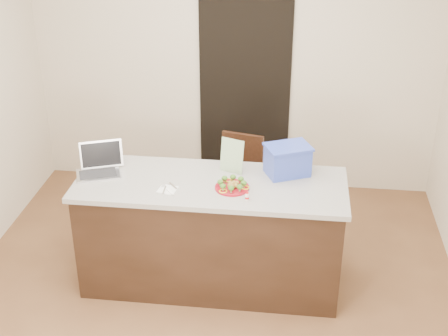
# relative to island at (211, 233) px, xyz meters

# --- Properties ---
(ground) EXTENTS (4.00, 4.00, 0.00)m
(ground) POSITION_rel_island_xyz_m (0.00, -0.25, -0.46)
(ground) COLOR brown
(ground) RESTS_ON ground
(room_shell) EXTENTS (4.00, 4.00, 4.00)m
(room_shell) POSITION_rel_island_xyz_m (0.00, -0.25, 1.16)
(room_shell) COLOR white
(room_shell) RESTS_ON ground
(doorway) EXTENTS (0.90, 0.02, 2.00)m
(doorway) POSITION_rel_island_xyz_m (0.10, 1.73, 0.54)
(doorway) COLOR black
(doorway) RESTS_ON ground
(island) EXTENTS (2.06, 0.76, 0.92)m
(island) POSITION_rel_island_xyz_m (0.00, 0.00, 0.00)
(island) COLOR black
(island) RESTS_ON ground
(plate) EXTENTS (0.26, 0.26, 0.02)m
(plate) POSITION_rel_island_xyz_m (0.17, -0.08, 0.47)
(plate) COLOR maroon
(plate) RESTS_ON island
(meatballs) EXTENTS (0.09, 0.10, 0.04)m
(meatballs) POSITION_rel_island_xyz_m (0.18, -0.08, 0.49)
(meatballs) COLOR olive
(meatballs) RESTS_ON plate
(broccoli) EXTENTS (0.22, 0.22, 0.04)m
(broccoli) POSITION_rel_island_xyz_m (0.17, -0.08, 0.51)
(broccoli) COLOR #295115
(broccoli) RESTS_ON plate
(pepper_rings) EXTENTS (0.22, 0.23, 0.01)m
(pepper_rings) POSITION_rel_island_xyz_m (0.17, -0.08, 0.48)
(pepper_rings) COLOR yellow
(pepper_rings) RESTS_ON plate
(napkin) EXTENTS (0.15, 0.15, 0.01)m
(napkin) POSITION_rel_island_xyz_m (-0.30, -0.15, 0.46)
(napkin) COLOR silver
(napkin) RESTS_ON island
(fork) EXTENTS (0.03, 0.14, 0.00)m
(fork) POSITION_rel_island_xyz_m (-0.32, -0.15, 0.47)
(fork) COLOR silver
(fork) RESTS_ON napkin
(knife) EXTENTS (0.08, 0.19, 0.01)m
(knife) POSITION_rel_island_xyz_m (-0.27, -0.17, 0.47)
(knife) COLOR white
(knife) RESTS_ON napkin
(yogurt_bottle) EXTENTS (0.03, 0.03, 0.06)m
(yogurt_bottle) POSITION_rel_island_xyz_m (0.30, -0.23, 0.48)
(yogurt_bottle) COLOR silver
(yogurt_bottle) RESTS_ON island
(laptop) EXTENTS (0.39, 0.37, 0.23)m
(laptop) POSITION_rel_island_xyz_m (-0.88, 0.07, 0.52)
(laptop) COLOR #B6B6BB
(laptop) RESTS_ON island
(leaflet) EXTENTS (0.19, 0.11, 0.27)m
(leaflet) POSITION_rel_island_xyz_m (0.14, 0.20, 0.59)
(leaflet) COLOR silver
(leaflet) RESTS_ON island
(blue_box) EXTENTS (0.40, 0.36, 0.24)m
(blue_box) POSITION_rel_island_xyz_m (0.57, 0.21, 0.58)
(blue_box) COLOR #2F43AC
(blue_box) RESTS_ON island
(chair) EXTENTS (0.47, 0.47, 0.88)m
(chair) POSITION_rel_island_xyz_m (0.15, 0.91, 0.04)
(chair) COLOR #371C10
(chair) RESTS_ON ground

